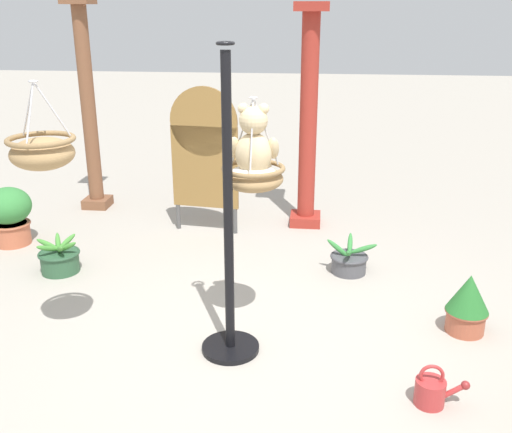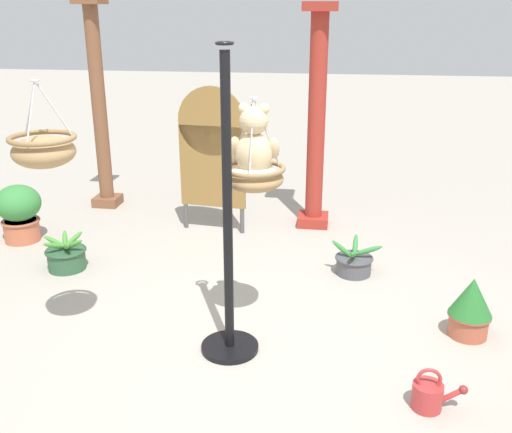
# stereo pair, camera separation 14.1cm
# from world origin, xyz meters

# --- Properties ---
(ground_plane) EXTENTS (40.00, 40.00, 0.00)m
(ground_plane) POSITION_xyz_m (0.00, 0.00, 0.00)
(ground_plane) COLOR #A8A093
(display_pole_central) EXTENTS (0.44, 0.44, 2.28)m
(display_pole_central) POSITION_xyz_m (-0.20, -0.12, 0.69)
(display_pole_central) COLOR black
(display_pole_central) RESTS_ON ground
(hanging_basket_with_teddy) EXTENTS (0.47, 0.47, 0.68)m
(hanging_basket_with_teddy) POSITION_xyz_m (-0.05, 0.13, 1.32)
(hanging_basket_with_teddy) COLOR #A37F51
(teddy_bear) EXTENTS (0.37, 0.33, 0.53)m
(teddy_bear) POSITION_xyz_m (-0.05, 0.15, 1.55)
(teddy_bear) COLOR #D1B789
(hanging_basket_left_high) EXTENTS (0.45, 0.45, 0.58)m
(hanging_basket_left_high) POSITION_xyz_m (-1.40, -0.36, 1.59)
(hanging_basket_left_high) COLOR #A37F51
(greenhouse_pillar_left) EXTENTS (0.34, 0.34, 2.62)m
(greenhouse_pillar_left) POSITION_xyz_m (-2.46, 3.07, 1.26)
(greenhouse_pillar_left) COLOR brown
(greenhouse_pillar_left) RESTS_ON ground
(greenhouse_pillar_right) EXTENTS (0.38, 0.38, 2.54)m
(greenhouse_pillar_right) POSITION_xyz_m (0.29, 2.72, 1.22)
(greenhouse_pillar_right) COLOR #9E2D23
(greenhouse_pillar_right) RESTS_ON ground
(potted_plant_fern_front) EXTENTS (0.51, 0.52, 0.35)m
(potted_plant_fern_front) POSITION_xyz_m (0.76, 1.38, 0.12)
(potted_plant_fern_front) COLOR #4C4C51
(potted_plant_fern_front) RESTS_ON ground
(potted_plant_flowering_red) EXTENTS (0.49, 0.49, 0.65)m
(potted_plant_flowering_red) POSITION_xyz_m (-2.92, 1.73, 0.35)
(potted_plant_flowering_red) COLOR #BC6042
(potted_plant_flowering_red) RESTS_ON ground
(potted_plant_tall_leafy) EXTENTS (0.34, 0.34, 0.50)m
(potted_plant_tall_leafy) POSITION_xyz_m (1.65, 0.35, 0.25)
(potted_plant_tall_leafy) COLOR #AD563D
(potted_plant_tall_leafy) RESTS_ON ground
(potted_plant_bushy_green) EXTENTS (0.45, 0.42, 0.36)m
(potted_plant_bushy_green) POSITION_xyz_m (-2.09, 1.08, 0.14)
(potted_plant_bushy_green) COLOR #2D5638
(potted_plant_bushy_green) RESTS_ON ground
(display_sign_board) EXTENTS (0.78, 0.13, 1.68)m
(display_sign_board) POSITION_xyz_m (-0.86, 2.36, 0.98)
(display_sign_board) COLOR olive
(display_sign_board) RESTS_ON ground
(watering_can) EXTENTS (0.35, 0.20, 0.30)m
(watering_can) POSITION_xyz_m (1.22, -0.62, 0.10)
(watering_can) COLOR #B23333
(watering_can) RESTS_ON ground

